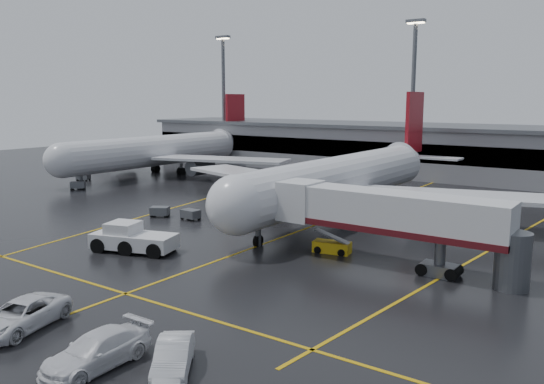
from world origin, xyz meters
The scene contains 21 objects.
ground centered at (0.00, 0.00, 0.00)m, with size 220.00×220.00×0.00m, color black.
apron_line_centre centered at (0.00, 0.00, 0.01)m, with size 0.25×90.00×0.02m, color gold.
apron_line_stop centered at (0.00, -22.00, 0.01)m, with size 60.00×0.25×0.02m, color gold.
apron_line_left centered at (-20.00, 10.00, 0.01)m, with size 0.25×70.00×0.02m, color gold.
apron_line_right centered at (18.00, 10.00, 0.01)m, with size 0.25×70.00×0.02m, color gold.
terminal centered at (0.00, 47.93, 4.32)m, with size 122.00×19.00×8.60m.
light_mast_left centered at (-45.00, 42.00, 14.47)m, with size 3.00×1.20×25.45m.
light_mast_mid centered at (-5.00, 42.00, 14.47)m, with size 3.00×1.20×25.45m.
main_airliner centered at (0.00, 9.70, 4.21)m, with size 48.80×45.60×14.10m.
second_airliner centered at (-42.00, 21.70, 4.21)m, with size 48.80×45.60×14.10m.
jet_bridge centered at (11.87, -6.00, 3.93)m, with size 19.90×3.40×6.05m.
pushback_tractor centered at (-7.87, -14.60, 1.03)m, with size 7.80×4.97×2.59m.
belt_loader centered at (6.44, -5.11, 0.49)m, with size 3.34×1.94×2.00m.
service_van_a centered at (-0.28, -29.26, 0.84)m, with size 2.78×6.04×1.68m, color silver.
service_van_b centered at (6.98, -29.63, 0.84)m, with size 2.36×5.80×1.68m, color white.
service_van_c centered at (10.35, -27.79, 0.76)m, with size 1.60×4.60×1.52m, color silver.
baggage_cart_a centered at (-12.49, -2.49, 0.63)m, with size 2.08×1.42×1.12m.
baggage_cart_b centered at (-16.40, -3.29, 0.63)m, with size 2.38×2.12×1.12m.
baggage_cart_c centered at (-12.45, 4.41, 0.63)m, with size 2.02×1.32×1.12m.
baggage_cart_d centered at (-46.91, 8.99, 0.63)m, with size 2.36×2.00×1.12m.
baggage_cart_e centered at (-40.03, 3.03, 0.63)m, with size 2.34×2.33×1.12m.
Camera 1 is at (28.43, -45.26, 12.94)m, focal length 36.36 mm.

